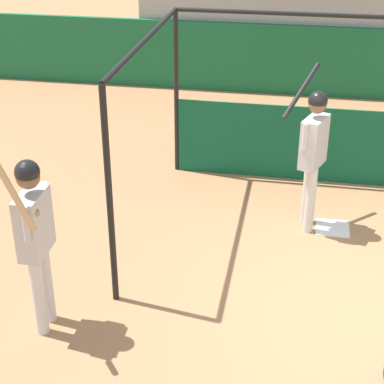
% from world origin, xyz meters
% --- Properties ---
extents(ground_plane, '(60.00, 60.00, 0.00)m').
position_xyz_m(ground_plane, '(0.00, 0.00, 0.00)').
color(ground_plane, '#A8754C').
extents(outfield_wall, '(24.00, 0.12, 1.44)m').
position_xyz_m(outfield_wall, '(0.00, 7.35, 0.72)').
color(outfield_wall, '#196038').
rests_on(outfield_wall, ground).
extents(bleacher_section, '(8.70, 3.20, 3.12)m').
position_xyz_m(bleacher_section, '(0.00, 9.01, 1.55)').
color(bleacher_section, '#9E9E99').
rests_on(bleacher_section, ground).
extents(batting_cage, '(4.08, 3.52, 2.53)m').
position_xyz_m(batting_cage, '(-0.72, 2.74, 1.09)').
color(batting_cage, black).
rests_on(batting_cage, ground).
extents(home_plate, '(0.44, 0.44, 0.02)m').
position_xyz_m(home_plate, '(-0.31, 1.87, 0.01)').
color(home_plate, white).
rests_on(home_plate, ground).
extents(player_batter, '(0.62, 0.99, 2.06)m').
position_xyz_m(player_batter, '(-0.66, 1.88, 1.17)').
color(player_batter, silver).
rests_on(player_batter, ground).
extents(player_waiting, '(0.50, 0.78, 2.14)m').
position_xyz_m(player_waiting, '(-3.31, -0.72, 1.18)').
color(player_waiting, silver).
rests_on(player_waiting, ground).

